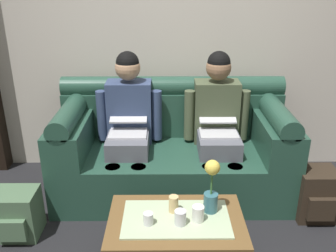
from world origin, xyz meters
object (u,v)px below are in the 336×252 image
backpack_right (315,194)px  cup_far_center (148,219)px  person_left (129,120)px  person_right (217,120)px  coffee_table (176,226)px  backpack_left (17,214)px  flower_vase (211,187)px  couch (173,150)px  cup_near_left (174,204)px  cup_far_left (198,213)px  cup_near_right (180,218)px

backpack_right → cup_far_center: bearing=-154.7°
person_left → person_right: bearing=0.0°
person_left → coffee_table: (0.38, -1.00, -0.33)m
person_left → backpack_left: 1.13m
flower_vase → coffee_table: bearing=-161.3°
person_right → coffee_table: person_right is taller
person_right → flower_vase: size_ratio=3.35×
couch → flower_vase: (0.22, -0.92, 0.19)m
person_left → cup_near_left: 1.02m
coffee_table → backpack_right: bearing=26.2°
cup_far_left → backpack_right: size_ratio=0.24×
person_left → coffee_table: 1.11m
coffee_table → backpack_right: 1.24m
couch → person_left: bearing=-179.6°
coffee_table → cup_far_center: (-0.17, -0.06, 0.10)m
person_left → backpack_right: bearing=-16.9°
couch → backpack_right: couch is taller
person_left → flower_vase: bearing=-56.9°
coffee_table → backpack_right: (1.11, 0.55, -0.13)m
coffee_table → backpack_left: (-1.15, 0.34, -0.15)m
couch → flower_vase: couch is taller
cup_near_left → cup_far_center: bearing=-140.3°
cup_near_right → cup_near_left: bearing=106.0°
couch → cup_near_left: couch is taller
coffee_table → cup_far_left: 0.18m
cup_far_center → cup_far_left: bearing=6.5°
cup_far_left → flower_vase: bearing=48.7°
cup_near_right → cup_far_center: cup_near_right is taller
coffee_table → cup_far_center: 0.21m
person_right → backpack_left: size_ratio=3.40×
coffee_table → cup_near_left: 0.14m
couch → person_left: 0.47m
cup_near_right → backpack_right: (1.09, 0.61, -0.23)m
flower_vase → backpack_left: 1.45m
backpack_left → coffee_table: bearing=-16.3°
coffee_table → flower_vase: 0.33m
flower_vase → cup_far_center: 0.44m
flower_vase → cup_near_left: 0.27m
backpack_right → cup_far_left: bearing=-149.6°
couch → person_left: size_ratio=1.61×
coffee_table → cup_near_right: 0.13m
person_right → flower_vase: person_right is taller
person_left → flower_vase: (0.60, -0.92, -0.09)m
cup_far_left → backpack_left: size_ratio=0.28×
person_right → cup_near_right: bearing=-108.5°
person_right → backpack_left: 1.73m
cup_near_left → cup_far_left: 0.18m
person_right → backpack_left: person_right is taller
person_left → cup_far_left: bearing=-63.4°
person_right → cup_near_right: 1.14m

